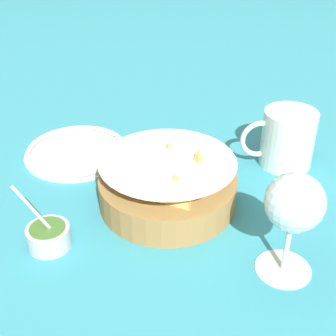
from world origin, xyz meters
TOP-DOWN VIEW (x-y plane):
  - ground_plane at (0.00, 0.00)m, footprint 4.00×4.00m
  - food_basket at (-0.03, 0.00)m, footprint 0.21×0.21m
  - sauce_cup at (0.15, 0.08)m, footprint 0.07×0.06m
  - wine_glass at (-0.16, 0.16)m, footprint 0.07×0.07m
  - beer_mug at (-0.25, -0.10)m, footprint 0.13×0.09m
  - side_plate at (0.12, -0.17)m, footprint 0.19×0.19m

SIDE VIEW (x-z plane):
  - ground_plane at x=0.00m, z-range 0.00..0.00m
  - side_plate at x=0.12m, z-range 0.00..0.01m
  - sauce_cup at x=0.15m, z-range -0.03..0.07m
  - food_basket at x=-0.03m, z-range -0.01..0.08m
  - beer_mug at x=-0.25m, z-range 0.00..0.10m
  - wine_glass at x=-0.16m, z-range 0.03..0.18m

